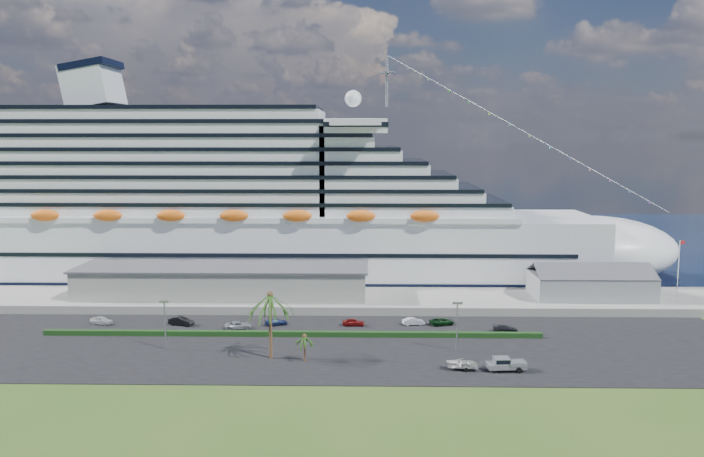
{
  "coord_description": "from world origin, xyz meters",
  "views": [
    {
      "loc": [
        4.98,
        -101.08,
        35.14
      ],
      "look_at": [
        2.4,
        30.0,
        17.46
      ],
      "focal_mm": 35.0,
      "sensor_mm": 36.0,
      "label": 1
    }
  ],
  "objects_px": {
    "cruise_ship": "(256,213)",
    "boat_trailer": "(463,363)",
    "parked_car_3": "(276,322)",
    "pickup_truck": "(506,364)"
  },
  "relations": [
    {
      "from": "cruise_ship",
      "to": "parked_car_3",
      "type": "relative_size",
      "value": 45.47
    },
    {
      "from": "parked_car_3",
      "to": "pickup_truck",
      "type": "relative_size",
      "value": 0.71
    },
    {
      "from": "cruise_ship",
      "to": "pickup_truck",
      "type": "bearing_deg",
      "value": -53.88
    },
    {
      "from": "cruise_ship",
      "to": "pickup_truck",
      "type": "distance_m",
      "value": 82.34
    },
    {
      "from": "cruise_ship",
      "to": "parked_car_3",
      "type": "distance_m",
      "value": 44.93
    },
    {
      "from": "cruise_ship",
      "to": "boat_trailer",
      "type": "height_order",
      "value": "cruise_ship"
    },
    {
      "from": "parked_car_3",
      "to": "boat_trailer",
      "type": "bearing_deg",
      "value": -152.62
    },
    {
      "from": "pickup_truck",
      "to": "boat_trailer",
      "type": "height_order",
      "value": "pickup_truck"
    },
    {
      "from": "cruise_ship",
      "to": "boat_trailer",
      "type": "bearing_deg",
      "value": -57.62
    },
    {
      "from": "cruise_ship",
      "to": "parked_car_3",
      "type": "height_order",
      "value": "cruise_ship"
    }
  ]
}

